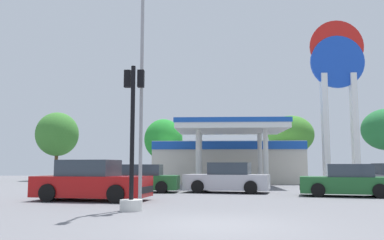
{
  "coord_description": "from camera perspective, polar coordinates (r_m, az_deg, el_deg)",
  "views": [
    {
      "loc": [
        -0.02,
        -9.83,
        1.41
      ],
      "look_at": [
        -1.33,
        16.16,
        4.37
      ],
      "focal_mm": 37.43,
      "sensor_mm": 36.0,
      "label": 1
    }
  ],
  "objects": [
    {
      "name": "tree_0",
      "position": [
        40.5,
        -18.66,
        -1.94
      ],
      "size": [
        4.03,
        4.03,
        6.49
      ],
      "color": "brown",
      "rests_on": "ground"
    },
    {
      "name": "car_4",
      "position": [
        19.93,
        21.22,
        -8.19
      ],
      "size": [
        4.41,
        2.62,
        1.48
      ],
      "color": "black",
      "rests_on": "ground"
    },
    {
      "name": "car_3",
      "position": [
        21.3,
        5.06,
        -8.36
      ],
      "size": [
        4.66,
        2.72,
        1.57
      ],
      "color": "black",
      "rests_on": "ground"
    },
    {
      "name": "gas_station",
      "position": [
        32.07,
        5.14,
        -5.55
      ],
      "size": [
        11.67,
        11.11,
        4.35
      ],
      "color": "beige",
      "rests_on": "ground"
    },
    {
      "name": "tree_1",
      "position": [
        37.24,
        -4.09,
        -2.79
      ],
      "size": [
        3.55,
        3.55,
        5.7
      ],
      "color": "brown",
      "rests_on": "ground"
    },
    {
      "name": "car_1",
      "position": [
        21.72,
        -7.31,
        -8.42
      ],
      "size": [
        4.13,
        1.95,
        1.47
      ],
      "color": "black",
      "rests_on": "ground"
    },
    {
      "name": "tree_2",
      "position": [
        35.64,
        13.91,
        -2.07
      ],
      "size": [
        3.93,
        3.93,
        5.71
      ],
      "color": "brown",
      "rests_on": "ground"
    },
    {
      "name": "ground_plane",
      "position": [
        9.93,
        3.07,
        -14.65
      ],
      "size": [
        90.0,
        90.0,
        0.0
      ],
      "primitive_type": "plane",
      "color": "slate",
      "rests_on": "ground"
    },
    {
      "name": "car_2",
      "position": [
        16.93,
        -14.09,
        -8.57
      ],
      "size": [
        4.81,
        2.62,
        1.64
      ],
      "color": "black",
      "rests_on": "ground"
    },
    {
      "name": "station_pole_sign",
      "position": [
        29.57,
        20.09,
        5.28
      ],
      "size": [
        3.69,
        0.56,
        11.53
      ],
      "color": "white",
      "rests_on": "ground"
    },
    {
      "name": "traffic_signal_1",
      "position": [
        12.91,
        -8.53,
        -5.48
      ],
      "size": [
        0.71,
        0.71,
        4.63
      ],
      "color": "silver",
      "rests_on": "ground"
    },
    {
      "name": "corner_streetlamp",
      "position": [
        13.91,
        -7.31,
        7.27
      ],
      "size": [
        0.24,
        1.48,
        7.96
      ],
      "color": "gray",
      "rests_on": "ground"
    }
  ]
}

